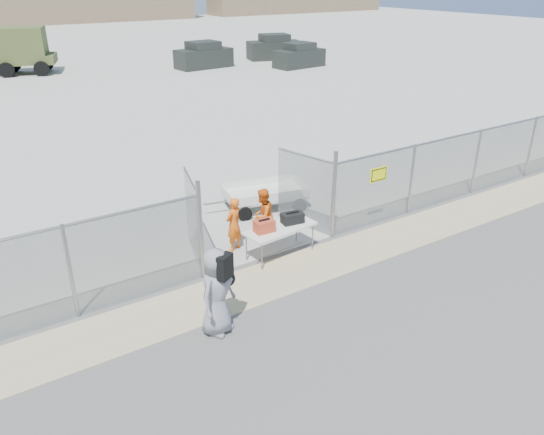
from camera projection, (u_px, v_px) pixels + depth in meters
ground at (318, 290)px, 12.42m from camera, size 160.00×160.00×0.00m
tarmac_inside at (13, 61)px, 44.41m from camera, size 160.00×80.00×0.01m
dirt_strip at (294, 271)px, 13.18m from camera, size 44.00×1.60×0.01m
chain_link_fence at (272, 217)px, 13.48m from camera, size 40.00×0.20×2.20m
folding_table at (280, 241)px, 13.78m from camera, size 1.99×1.00×0.82m
orange_bag at (264, 226)px, 13.32m from camera, size 0.51×0.36×0.31m
black_duffel at (292, 218)px, 13.80m from camera, size 0.61×0.41×0.27m
security_worker_left at (234, 224)px, 13.92m from camera, size 0.64×0.54×1.50m
security_worker_right at (263, 216)px, 14.39m from camera, size 0.93×0.87×1.53m
visitor at (217, 291)px, 10.62m from camera, size 1.11×0.98×1.90m
utility_trailer at (265, 196)px, 16.62m from camera, size 3.54×2.34×0.79m
military_truck at (4, 51)px, 37.92m from camera, size 7.28×4.58×3.26m
parked_vehicle_near at (204, 55)px, 40.90m from camera, size 4.48×2.36×1.95m
parked_vehicle_mid at (274, 47)px, 45.03m from camera, size 4.83×3.12×2.02m
parked_vehicle_far at (299, 55)px, 41.22m from camera, size 4.21×2.27×1.82m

